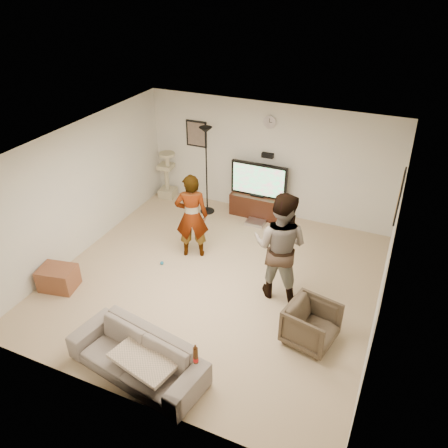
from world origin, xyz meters
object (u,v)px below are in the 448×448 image
at_px(cat_tree, 167,174).
at_px(floor_lamp, 207,172).
at_px(beer_bottle, 196,355).
at_px(person_right, 280,246).
at_px(tv, 259,180).
at_px(person_left, 192,216).
at_px(side_table, 58,278).
at_px(sofa, 137,356).
at_px(armchair, 311,324).
at_px(tv_stand, 258,205).

bearing_deg(cat_tree, floor_lamp, -13.81).
bearing_deg(beer_bottle, person_right, 82.35).
relative_size(tv, person_left, 0.74).
bearing_deg(side_table, sofa, -23.72).
height_order(tv, person_left, person_left).
bearing_deg(floor_lamp, sofa, -76.36).
height_order(sofa, beer_bottle, beer_bottle).
xyz_separation_m(sofa, beer_bottle, (0.91, 0.00, 0.42)).
bearing_deg(sofa, armchair, 46.63).
height_order(sofa, side_table, sofa).
xyz_separation_m(person_left, beer_bottle, (1.53, -2.86, -0.14)).
distance_m(cat_tree, armchair, 5.44).
height_order(floor_lamp, armchair, floor_lamp).
xyz_separation_m(floor_lamp, armchair, (3.13, -2.98, -0.67)).
xyz_separation_m(person_left, armchair, (2.65, -1.34, -0.52)).
xyz_separation_m(floor_lamp, beer_bottle, (2.01, -4.50, -0.29)).
bearing_deg(beer_bottle, person_left, 118.10).
distance_m(tv, floor_lamp, 1.15).
bearing_deg(beer_bottle, side_table, 162.58).
xyz_separation_m(person_right, sofa, (-1.24, -2.40, -0.66)).
relative_size(tv_stand, beer_bottle, 4.79).
relative_size(floor_lamp, person_right, 1.04).
bearing_deg(person_right, beer_bottle, 84.33).
bearing_deg(person_right, armchair, 134.25).
bearing_deg(sofa, person_right, 72.66).
distance_m(tv_stand, tv, 0.62).
distance_m(cat_tree, sofa, 5.32).
distance_m(sofa, side_table, 2.50).
relative_size(cat_tree, beer_bottle, 4.61).
xyz_separation_m(person_left, person_right, (1.85, -0.46, 0.11)).
height_order(tv_stand, beer_bottle, beer_bottle).
relative_size(beer_bottle, side_table, 0.41).
bearing_deg(person_right, sofa, 64.74).
height_order(sofa, armchair, armchair).
distance_m(person_left, armchair, 3.02).
height_order(person_right, beer_bottle, person_right).
bearing_deg(person_right, tv, -60.96).
height_order(tv, floor_lamp, floor_lamp).
distance_m(tv, person_right, 2.70).
xyz_separation_m(tv_stand, tv, (-0.00, 0.00, 0.62)).
bearing_deg(armchair, floor_lamp, 58.38).
xyz_separation_m(sofa, armchair, (2.04, 1.52, 0.04)).
distance_m(tv, beer_bottle, 4.89).
height_order(person_left, beer_bottle, person_left).
xyz_separation_m(tv, cat_tree, (-2.30, -0.01, -0.29)).
relative_size(armchair, side_table, 1.18).
bearing_deg(side_table, armchair, 6.83).
bearing_deg(tv_stand, armchair, -58.29).
relative_size(cat_tree, sofa, 0.58).
xyz_separation_m(person_right, beer_bottle, (-0.32, -2.40, -0.25)).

